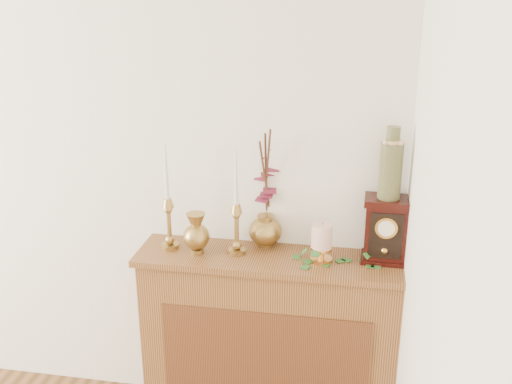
% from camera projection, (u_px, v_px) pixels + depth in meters
% --- Properties ---
extents(console_shelf, '(1.24, 0.34, 0.93)m').
position_uv_depth(console_shelf, '(269.00, 347.00, 2.91)').
color(console_shelf, olive).
rests_on(console_shelf, ground).
extents(candlestick_left, '(0.08, 0.08, 0.50)m').
position_uv_depth(candlestick_left, '(169.00, 215.00, 2.77)').
color(candlestick_left, '#A28540').
rests_on(candlestick_left, console_shelf).
extents(candlestick_center, '(0.08, 0.08, 0.50)m').
position_uv_depth(candlestick_center, '(237.00, 221.00, 2.72)').
color(candlestick_center, '#A28540').
rests_on(candlestick_center, console_shelf).
extents(bud_vase, '(0.12, 0.12, 0.20)m').
position_uv_depth(bud_vase, '(196.00, 234.00, 2.74)').
color(bud_vase, '#A28540').
rests_on(bud_vase, console_shelf).
extents(ginger_jar, '(0.24, 0.26, 0.58)m').
position_uv_depth(ginger_jar, '(267.00, 191.00, 2.81)').
color(ginger_jar, '#A28540').
rests_on(ginger_jar, console_shelf).
extents(pillar_candle_left, '(0.09, 0.09, 0.18)m').
position_uv_depth(pillar_candle_left, '(320.00, 242.00, 2.67)').
color(pillar_candle_left, gold).
rests_on(pillar_candle_left, console_shelf).
extents(pillar_candle_right, '(0.10, 0.10, 0.19)m').
position_uv_depth(pillar_candle_right, '(322.00, 241.00, 2.66)').
color(pillar_candle_right, gold).
rests_on(pillar_candle_right, console_shelf).
extents(ivy_garland, '(0.42, 0.18, 0.07)m').
position_uv_depth(ivy_garland, '(337.00, 261.00, 2.67)').
color(ivy_garland, '#2B6326').
rests_on(ivy_garland, console_shelf).
extents(mantel_clock, '(0.21, 0.15, 0.30)m').
position_uv_depth(mantel_clock, '(386.00, 230.00, 2.65)').
color(mantel_clock, black).
rests_on(mantel_clock, console_shelf).
extents(ceramic_vase, '(0.10, 0.10, 0.32)m').
position_uv_depth(ceramic_vase, '(391.00, 167.00, 2.56)').
color(ceramic_vase, '#1A3527').
rests_on(ceramic_vase, mantel_clock).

